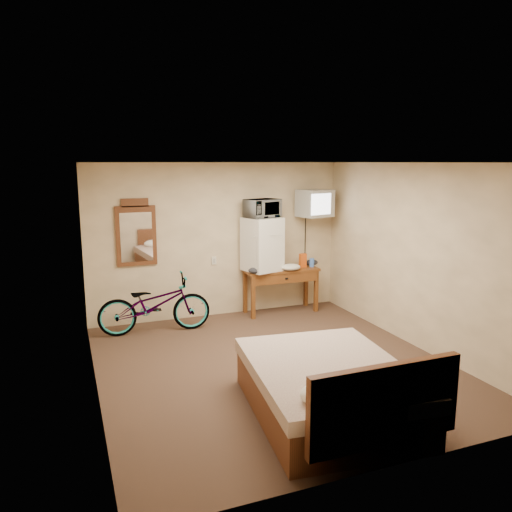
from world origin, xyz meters
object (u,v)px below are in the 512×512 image
wall_mirror (136,233)px  bed (331,389)px  mini_fridge (262,244)px  microwave (262,208)px  desk (282,277)px  crt_television (315,203)px  bicycle (155,304)px  blue_cup (312,263)px

wall_mirror → bed: wall_mirror is taller
mini_fridge → wall_mirror: wall_mirror is taller
microwave → wall_mirror: bearing=154.4°
desk → microwave: 1.20m
crt_television → wall_mirror: bearing=175.1°
desk → bed: bed is taller
mini_fridge → bed: bearing=-100.6°
crt_television → bicycle: (-2.76, -0.25, -1.39)m
desk → microwave: bearing=174.3°
wall_mirror → bicycle: bearing=-72.8°
mini_fridge → bicycle: mini_fridge is taller
crt_television → wall_mirror: crt_television is taller
mini_fridge → wall_mirror: size_ratio=0.85×
desk → mini_fridge: bearing=174.4°
desk → blue_cup: 0.59m
desk → bed: 3.53m
mini_fridge → crt_television: size_ratio=1.34×
blue_cup → crt_television: bearing=29.8°
desk → crt_television: bearing=1.7°
desk → bed: size_ratio=0.60×
blue_cup → wall_mirror: size_ratio=0.14×
crt_television → microwave: bearing=179.0°
wall_mirror → crt_television: bearing=-4.9°
crt_television → mini_fridge: bearing=179.0°
microwave → blue_cup: size_ratio=3.75×
mini_fridge → bicycle: bearing=-171.7°
microwave → crt_television: (0.94, -0.02, 0.06)m
wall_mirror → bed: size_ratio=0.49×
bicycle → blue_cup: bearing=-81.4°
blue_cup → crt_television: crt_television is taller
mini_fridge → blue_cup: bearing=-2.7°
crt_television → wall_mirror: size_ratio=0.63×
crt_television → bicycle: crt_television is taller
blue_cup → bed: bed is taller
mini_fridge → bed: (-0.64, -3.42, -0.89)m
blue_cup → microwave: bearing=177.3°
blue_cup → crt_television: 1.01m
desk → bicycle: bicycle is taller
wall_mirror → bicycle: 1.13m
mini_fridge → bed: mini_fridge is taller
wall_mirror → bicycle: wall_mirror is taller
bed → wall_mirror: bearing=110.2°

